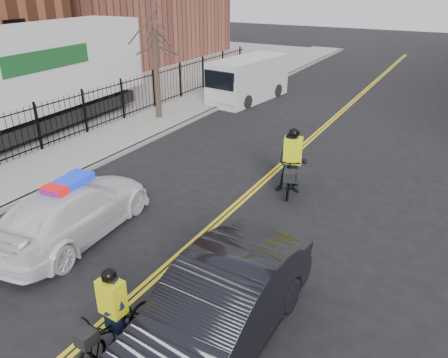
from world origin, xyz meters
TOP-DOWN VIEW (x-y plane):
  - ground at (0.00, 0.00)m, footprint 120.00×120.00m
  - center_line_left at (-0.08, 8.00)m, footprint 0.10×60.00m
  - center_line_right at (0.08, 8.00)m, footprint 0.10×60.00m
  - sidewalk at (-7.50, 8.00)m, footprint 3.00×60.00m
  - curb at (-6.00, 8.00)m, footprint 0.20×60.00m
  - iron_fence at (-9.00, 8.00)m, footprint 0.12×28.00m
  - street_tree at (-7.60, 10.00)m, footprint 3.20×3.20m
  - police_cruiser at (-3.06, 0.14)m, footprint 2.65×5.36m
  - dark_sedan at (2.33, -1.42)m, footprint 1.90×5.25m
  - cargo_van at (-5.52, 15.63)m, footprint 2.73×5.89m
  - semi_trailer at (-11.12, 4.32)m, footprint 3.73×14.97m
  - cyclist_near at (0.69, -2.41)m, footprint 0.79×1.89m
  - cyclist_far at (1.12, 5.50)m, footprint 1.20×2.27m

SIDE VIEW (x-z plane):
  - ground at x=0.00m, z-range 0.00..0.00m
  - center_line_left at x=-0.08m, z-range 0.00..0.01m
  - center_line_right at x=0.08m, z-range 0.00..0.01m
  - sidewalk at x=-7.50m, z-range 0.00..0.15m
  - curb at x=-6.00m, z-range 0.00..0.15m
  - cyclist_near at x=0.69m, z-range -0.28..1.53m
  - police_cruiser at x=-3.06m, z-range -0.07..1.59m
  - dark_sedan at x=2.33m, z-range 0.00..1.72m
  - cyclist_far at x=1.12m, z-range -0.23..1.98m
  - iron_fence at x=-9.00m, z-range 0.00..2.00m
  - cargo_van at x=-5.52m, z-range -0.03..2.36m
  - semi_trailer at x=-11.12m, z-range 0.31..4.94m
  - street_tree at x=-7.60m, z-range 1.13..5.93m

